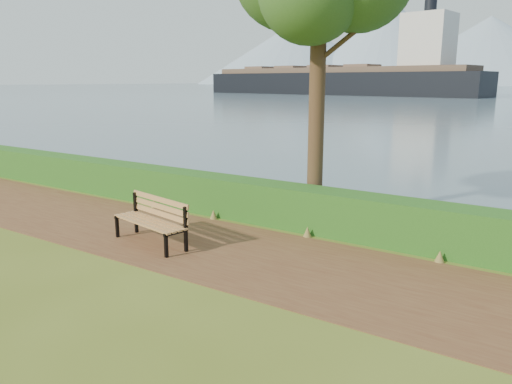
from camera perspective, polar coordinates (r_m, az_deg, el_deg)
The scene contains 5 objects.
ground at distance 10.63m, azimuth -7.09°, elevation -6.48°, with size 140.00×140.00×0.00m, color #4F5E1A.
path at distance 10.85m, azimuth -6.05°, elevation -6.03°, with size 40.00×3.40×0.01m, color #59311E.
hedge at distance 12.49m, azimuth 0.62°, elevation -1.08°, with size 32.00×0.85×1.00m, color #1B4814.
bench at distance 10.97m, azimuth -11.64°, elevation -2.87°, with size 2.09×0.97×1.01m.
cargo_ship at distance 123.48m, azimuth 9.83°, elevation 12.40°, with size 72.69×20.95×21.80m.
Camera 1 is at (6.60, -7.58, 3.47)m, focal length 35.00 mm.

